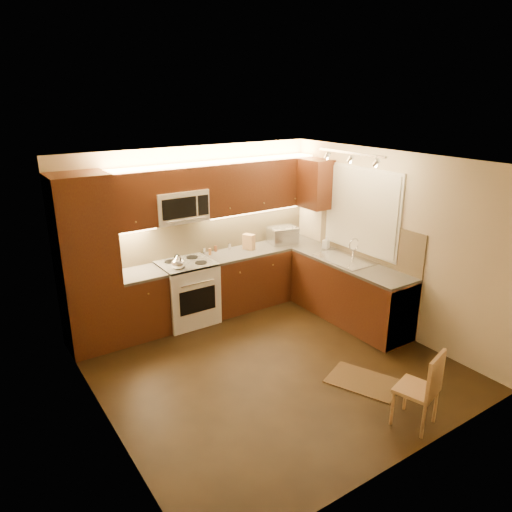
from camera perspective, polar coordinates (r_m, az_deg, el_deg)
floor at (r=6.10m, az=1.74°, el=-12.86°), size 4.00×4.00×0.01m
ceiling at (r=5.24m, az=2.02°, el=11.11°), size 4.00×4.00×0.01m
wall_back at (r=7.18m, az=-7.45°, el=2.89°), size 4.00×0.01×2.50m
wall_front at (r=4.23m, az=18.05°, el=-9.67°), size 4.00×0.01×2.50m
wall_left at (r=4.76m, az=-18.27°, el=-6.43°), size 0.01×4.00×2.50m
wall_right at (r=6.85m, az=15.63°, el=1.54°), size 0.01×4.00×2.50m
pantry at (r=6.41m, az=-19.47°, el=-0.97°), size 0.70×0.60×2.30m
base_cab_back_left at (r=6.84m, az=-13.48°, el=-5.64°), size 0.62×0.60×0.86m
counter_back_left at (r=6.67m, az=-13.77°, el=-2.11°), size 0.62×0.60×0.04m
base_cab_back_right at (r=7.70m, az=0.75°, el=-2.30°), size 1.92×0.60×0.86m
counter_back_right at (r=7.55m, az=0.77°, el=0.89°), size 1.92×0.60×0.04m
base_cab_right at (r=7.17m, az=11.07°, el=-4.31°), size 0.60×2.00×0.86m
counter_right at (r=7.00m, az=11.30°, el=-0.92°), size 0.60×2.00×0.04m
dishwasher at (r=6.74m, az=15.24°, el=-6.19°), size 0.58×0.60×0.84m
backsplash_back at (r=7.34m, az=-4.96°, el=2.92°), size 3.30×0.02×0.60m
backsplash_right at (r=7.11m, az=13.13°, el=1.95°), size 0.02×2.00×0.60m
upper_cab_back_left at (r=6.51m, az=-14.84°, el=6.43°), size 0.62×0.35×0.75m
upper_cab_back_right at (r=7.40m, az=0.24°, el=8.49°), size 1.92×0.35×0.75m
upper_cab_bridge at (r=6.72m, az=-9.39°, el=9.09°), size 0.76×0.35×0.31m
upper_cab_right_corner at (r=7.54m, az=7.09°, el=8.54°), size 0.35×0.50×0.75m
stove at (r=7.05m, az=-8.18°, el=-4.29°), size 0.76×0.65×0.92m
microwave at (r=6.78m, az=-9.17°, el=5.95°), size 0.76×0.38×0.44m
window_frame at (r=7.10m, az=12.46°, el=5.34°), size 0.03×1.44×1.24m
window_blinds at (r=7.09m, az=12.35°, el=5.32°), size 0.02×1.36×1.16m
sink at (r=7.07m, az=10.50°, el=0.14°), size 0.52×0.86×0.15m
faucet at (r=7.17m, az=11.57°, el=0.97°), size 0.20×0.04×0.30m
track_light_bar at (r=6.54m, az=11.23°, el=11.96°), size 0.04×1.20×0.03m
kettle at (r=6.61m, az=-9.30°, el=-0.66°), size 0.23×0.23×0.21m
toaster_oven at (r=7.73m, az=3.18°, el=2.49°), size 0.49×0.39×0.26m
knife_block at (r=7.42m, az=-0.85°, el=1.70°), size 0.17×0.20×0.24m
spice_jar_a at (r=7.42m, az=-3.18°, el=1.13°), size 0.05×0.05×0.10m
spice_jar_b at (r=7.36m, az=-4.83°, el=0.88°), size 0.06×0.06×0.09m
spice_jar_c at (r=7.28m, az=-6.16°, el=0.65°), size 0.05×0.05×0.09m
spice_jar_d at (r=7.21m, az=-5.51°, el=0.52°), size 0.05×0.05×0.10m
soap_bottle at (r=7.55m, az=8.34°, el=1.64°), size 0.11×0.12×0.20m
rug at (r=5.92m, az=12.64°, el=-14.36°), size 0.81×0.94×0.01m
dining_chair at (r=5.20m, az=18.56°, el=-14.62°), size 0.46×0.46×0.84m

